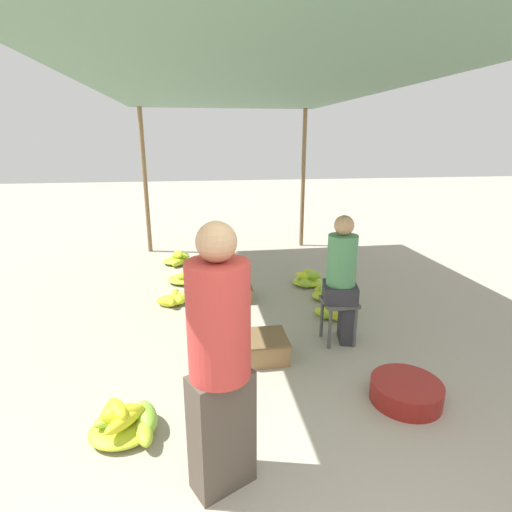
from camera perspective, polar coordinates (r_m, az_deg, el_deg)
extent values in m
cylinder|color=olive|center=(7.77, -15.54, 10.09)|extent=(0.08, 0.08, 2.64)
cylinder|color=olive|center=(8.00, 6.74, 10.73)|extent=(0.08, 0.08, 2.64)
cube|color=#567A60|center=(4.60, -1.20, 23.45)|extent=(3.41, 6.71, 0.04)
cube|color=#4C4238|center=(2.65, -4.90, -23.62)|extent=(0.43, 0.35, 0.78)
cylinder|color=#BF3833|center=(2.25, -5.36, -9.19)|extent=(0.48, 0.48, 0.68)
sphere|color=tan|center=(2.10, -5.69, 2.02)|extent=(0.22, 0.22, 0.22)
cube|color=#4C4C4C|center=(4.29, 11.81, -6.46)|extent=(0.34, 0.34, 0.04)
cylinder|color=#4C4C4C|center=(4.23, 10.50, -10.28)|extent=(0.04, 0.04, 0.44)
cylinder|color=#4C4C4C|center=(4.32, 13.97, -9.90)|extent=(0.04, 0.04, 0.44)
cylinder|color=#4C4C4C|center=(4.46, 9.36, -8.75)|extent=(0.04, 0.04, 0.44)
cylinder|color=#4C4C4C|center=(4.55, 12.67, -8.43)|extent=(0.04, 0.04, 0.44)
cube|color=#2D2D33|center=(4.43, 12.75, -8.83)|extent=(0.21, 0.33, 0.48)
cube|color=#2D2D33|center=(4.25, 11.89, -5.09)|extent=(0.41, 0.41, 0.18)
cylinder|color=#4C8C59|center=(4.14, 12.18, -0.57)|extent=(0.36, 0.36, 0.52)
sphere|color=tan|center=(4.05, 12.48, 4.31)|extent=(0.20, 0.20, 0.20)
cylinder|color=maroon|center=(3.70, 20.64, -17.66)|extent=(0.58, 0.58, 0.18)
ellipsoid|color=#BFD12A|center=(6.93, -11.05, -0.93)|extent=(0.29, 0.32, 0.11)
ellipsoid|color=yellow|center=(7.08, -11.04, 0.28)|extent=(0.20, 0.36, 0.10)
ellipsoid|color=#8CBC33|center=(7.22, -10.54, 0.00)|extent=(0.29, 0.26, 0.13)
ellipsoid|color=#A8C72E|center=(7.07, -10.73, -0.03)|extent=(0.35, 0.21, 0.11)
ellipsoid|color=#98C131|center=(7.10, -11.21, -0.67)|extent=(0.49, 0.43, 0.10)
ellipsoid|color=yellow|center=(6.22, -9.60, -2.49)|extent=(0.31, 0.24, 0.14)
ellipsoid|color=yellow|center=(6.03, -8.26, -3.52)|extent=(0.31, 0.26, 0.09)
ellipsoid|color=#C9D528|center=(6.07, -9.74, -2.84)|extent=(0.34, 0.22, 0.11)
ellipsoid|color=#AFCA2D|center=(6.07, -9.23, -3.37)|extent=(0.29, 0.22, 0.09)
ellipsoid|color=#BBCF2B|center=(6.11, -9.82, -2.78)|extent=(0.35, 0.18, 0.09)
ellipsoid|color=#A6C72E|center=(6.17, -9.91, -3.23)|extent=(0.55, 0.49, 0.10)
ellipsoid|color=#A6C72E|center=(3.22, -15.69, -22.94)|extent=(0.19, 0.34, 0.10)
ellipsoid|color=yellow|center=(3.22, -18.35, -21.50)|extent=(0.29, 0.31, 0.10)
ellipsoid|color=yellow|center=(3.46, -20.03, -20.32)|extent=(0.19, 0.32, 0.14)
ellipsoid|color=yellow|center=(3.26, -19.20, -19.92)|extent=(0.23, 0.29, 0.10)
ellipsoid|color=#99C131|center=(3.33, -19.64, -20.81)|extent=(0.32, 0.28, 0.09)
ellipsoid|color=yellow|center=(3.27, -18.53, -20.56)|extent=(0.33, 0.18, 0.14)
ellipsoid|color=#83B935|center=(3.32, -15.43, -21.15)|extent=(0.25, 0.37, 0.15)
ellipsoid|color=#BACF2B|center=(3.34, -18.54, -22.44)|extent=(0.48, 0.42, 0.10)
ellipsoid|color=yellow|center=(5.51, -11.46, -5.41)|extent=(0.12, 0.32, 0.13)
ellipsoid|color=#96C031|center=(5.40, -12.73, -6.34)|extent=(0.24, 0.20, 0.09)
ellipsoid|color=yellow|center=(5.29, -12.06, -6.36)|extent=(0.16, 0.24, 0.10)
ellipsoid|color=#CCD628|center=(5.34, -12.64, -6.41)|extent=(0.32, 0.26, 0.12)
ellipsoid|color=#9CC330|center=(5.46, -10.56, -5.71)|extent=(0.33, 0.27, 0.13)
ellipsoid|color=#C6D329|center=(5.38, -11.09, -6.10)|extent=(0.23, 0.25, 0.13)
ellipsoid|color=#C4D329|center=(5.42, -11.89, -6.16)|extent=(0.38, 0.33, 0.10)
ellipsoid|color=#90BE32|center=(5.94, 8.03, -2.71)|extent=(0.30, 0.25, 0.12)
ellipsoid|color=#B4CC2C|center=(5.98, 7.80, -2.57)|extent=(0.27, 0.29, 0.14)
ellipsoid|color=#94C032|center=(5.87, 7.05, -3.82)|extent=(0.16, 0.28, 0.12)
ellipsoid|color=yellow|center=(5.97, 7.43, -2.77)|extent=(0.34, 0.21, 0.11)
ellipsoid|color=yellow|center=(6.08, 6.84, -2.87)|extent=(0.29, 0.27, 0.12)
ellipsoid|color=#C7D429|center=(6.04, 8.06, -3.04)|extent=(0.22, 0.27, 0.15)
ellipsoid|color=#AFCA2D|center=(6.06, 6.68, -3.21)|extent=(0.27, 0.23, 0.15)
ellipsoid|color=#B1CB2C|center=(6.00, 7.44, -3.67)|extent=(0.45, 0.39, 0.10)
ellipsoid|color=#C5D329|center=(4.97, 9.91, -8.04)|extent=(0.31, 0.33, 0.12)
ellipsoid|color=yellow|center=(4.92, 11.47, -8.23)|extent=(0.21, 0.25, 0.15)
ellipsoid|color=#7EB736|center=(5.05, 11.84, -7.72)|extent=(0.32, 0.31, 0.12)
ellipsoid|color=#96C031|center=(4.97, 9.81, -8.12)|extent=(0.15, 0.23, 0.10)
ellipsoid|color=#7EB736|center=(5.09, 11.31, -6.88)|extent=(0.20, 0.35, 0.11)
ellipsoid|color=#B0CB2D|center=(5.01, 11.09, -7.03)|extent=(0.32, 0.27, 0.15)
ellipsoid|color=#7BB536|center=(5.07, 11.16, -7.75)|extent=(0.36, 0.31, 0.10)
ellipsoid|color=yellow|center=(5.62, 11.93, -4.93)|extent=(0.33, 0.23, 0.13)
ellipsoid|color=#97C131|center=(5.38, 10.41, -5.48)|extent=(0.24, 0.23, 0.13)
ellipsoid|color=#77B437|center=(5.54, 10.01, -4.94)|extent=(0.22, 0.27, 0.11)
ellipsoid|color=#ACC92D|center=(5.64, 10.28, -5.06)|extent=(0.27, 0.20, 0.12)
ellipsoid|color=#B8CE2B|center=(5.65, 9.73, -4.84)|extent=(0.30, 0.21, 0.14)
ellipsoid|color=#ADC92D|center=(5.44, 10.15, -5.17)|extent=(0.16, 0.29, 0.13)
ellipsoid|color=#75B337|center=(5.57, 9.87, -4.69)|extent=(0.20, 0.26, 0.12)
ellipsoid|color=#B3CC2C|center=(5.54, 10.25, -5.56)|extent=(0.44, 0.38, 0.10)
cube|color=olive|center=(4.06, 1.14, -12.99)|extent=(0.44, 0.44, 0.21)
cube|color=brown|center=(4.00, 1.15, -11.57)|extent=(0.45, 0.45, 0.02)
cube|color=olive|center=(5.46, -3.33, -5.17)|extent=(0.48, 0.48, 0.18)
cube|color=brown|center=(5.43, -3.35, -4.19)|extent=(0.50, 0.50, 0.02)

